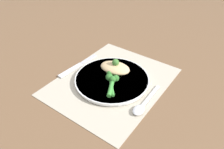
{
  "coord_description": "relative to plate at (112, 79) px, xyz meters",
  "views": [
    {
      "loc": [
        -0.49,
        -0.36,
        0.49
      ],
      "look_at": [
        0.0,
        0.0,
        0.03
      ],
      "focal_mm": 35.0,
      "sensor_mm": 36.0,
      "label": 1
    }
  ],
  "objects": [
    {
      "name": "ground_plane",
      "position": [
        0.0,
        0.0,
        -0.01
      ],
      "size": [
        3.0,
        3.0,
        0.0
      ],
      "primitive_type": "plane",
      "color": "brown"
    },
    {
      "name": "placemat",
      "position": [
        0.0,
        0.0,
        -0.01
      ],
      "size": [
        0.43,
        0.35,
        0.0
      ],
      "color": "#B2A893",
      "rests_on": "ground_plane"
    },
    {
      "name": "plate",
      "position": [
        0.0,
        0.0,
        0.0
      ],
      "size": [
        0.26,
        0.26,
        0.01
      ],
      "color": "white",
      "rests_on": "placemat"
    },
    {
      "name": "chicken_fillet",
      "position": [
        0.04,
        0.02,
        0.02
      ],
      "size": [
        0.09,
        0.12,
        0.03
      ],
      "rotation": [
        0.0,
        0.0,
        1.71
      ],
      "color": "tan",
      "rests_on": "plate"
    },
    {
      "name": "pesto_dollop_primary",
      "position": [
        0.04,
        0.02,
        0.04
      ],
      "size": [
        0.03,
        0.03,
        0.03
      ],
      "color": "#3D702D",
      "rests_on": "chicken_fillet"
    },
    {
      "name": "broccoli_stalk_right",
      "position": [
        -0.0,
        0.0,
        0.02
      ],
      "size": [
        0.11,
        0.09,
        0.02
      ],
      "rotation": [
        0.0,
        0.0,
        5.45
      ],
      "color": "#3D8E38",
      "rests_on": "plate"
    },
    {
      "name": "broccoli_stalk_rear",
      "position": [
        -0.02,
        -0.02,
        0.02
      ],
      "size": [
        0.1,
        0.07,
        0.03
      ],
      "rotation": [
        0.0,
        0.0,
        5.19
      ],
      "color": "#3D8E38",
      "rests_on": "plate"
    },
    {
      "name": "knife",
      "position": [
        0.0,
        0.16,
        -0.01
      ],
      "size": [
        0.19,
        0.03,
        0.01
      ],
      "rotation": [
        0.0,
        0.0,
        1.5
      ],
      "color": "silver",
      "rests_on": "placemat"
    },
    {
      "name": "spoon",
      "position": [
        -0.05,
        -0.15,
        -0.0
      ],
      "size": [
        0.17,
        0.03,
        0.01
      ],
      "rotation": [
        0.0,
        0.0,
        1.59
      ],
      "color": "silver",
      "rests_on": "placemat"
    }
  ]
}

